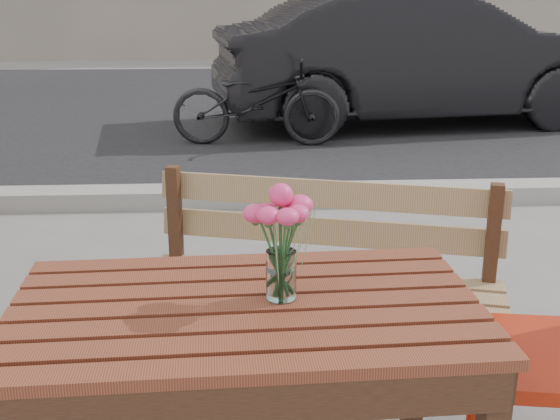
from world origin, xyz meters
The scene contains 6 objects.
street centered at (0.00, 5.06, 0.03)m, with size 30.00×8.12×0.12m.
main_table centered at (-0.22, -0.08, 0.60)m, with size 1.19×0.73×0.71m.
main_bench centered at (0.07, 0.75, 0.49)m, with size 1.37×0.71×0.81m.
main_vase centered at (-0.13, -0.05, 0.90)m, with size 0.16×0.16×0.30m.
parked_car centered at (1.66, 5.83, 0.71)m, with size 1.50×4.29×1.41m, color black.
bicycle centered at (-0.09, 4.85, 0.41)m, with size 0.55×1.57×0.83m, color black.
Camera 1 is at (-0.22, -1.65, 1.47)m, focal length 45.00 mm.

